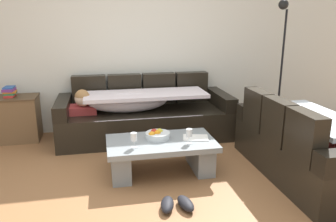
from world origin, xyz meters
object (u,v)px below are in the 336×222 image
Objects in this scene: wine_glass_near_right at (189,133)px; floor_lamp at (281,58)px; open_magazine at (196,138)px; book_stack_on_cabinet at (10,92)px; coffee_table at (161,152)px; couch_near_window at (306,147)px; side_cabinet at (13,119)px; pair_of_shoes at (176,204)px; wine_glass_near_left at (134,137)px; couch_along_wall at (143,115)px; fruit_bowl at (157,135)px.

floor_lamp is (1.76, 1.30, 0.62)m from wine_glass_near_right.
wine_glass_near_right is at bearing -114.33° from open_magazine.
book_stack_on_cabinet is at bearing 143.81° from wine_glass_near_right.
wine_glass_near_right is (0.28, -0.15, 0.26)m from coffee_table.
book_stack_on_cabinet is 0.12× the size of floor_lamp.
wine_glass_near_right is (-1.27, 0.24, 0.16)m from couch_near_window.
book_stack_on_cabinet is (-2.15, 1.57, 0.22)m from wine_glass_near_right.
coffee_table is 4.29× the size of open_magazine.
open_magazine is at bearing -32.13° from side_cabinet.
open_magazine is at bearing 62.69° from pair_of_shoes.
side_cabinet reaches higher than open_magazine.
wine_glass_near_left is at bearing -179.68° from wine_glass_near_right.
coffee_table is (-1.55, 0.38, -0.10)m from couch_near_window.
pair_of_shoes is (0.05, -1.97, -0.28)m from couch_along_wall.
wine_glass_near_right reaches higher than pair_of_shoes.
book_stack_on_cabinet is 3.94m from floor_lamp.
couch_near_window is 1.60m from coffee_table.
wine_glass_near_left is 0.09× the size of floor_lamp.
wine_glass_near_left is (-1.87, 0.23, 0.16)m from couch_near_window.
pair_of_shoes is at bearing -136.72° from floor_lamp.
side_cabinet is at bearing 143.88° from fruit_bowl.
coffee_table is 7.23× the size of wine_glass_near_right.
fruit_bowl is 0.39m from wine_glass_near_right.
couch_near_window is at bearing -44.65° from couch_along_wall.
wine_glass_near_right reaches higher than coffee_table.
side_cabinet is at bearing 62.13° from couch_near_window.
couch_along_wall reaches higher than book_stack_on_cabinet.
coffee_table reaches higher than pair_of_shoes.
floor_lamp is at bearing 27.29° from fruit_bowl.
side_cabinet is 2.90m from pair_of_shoes.
floor_lamp is at bearing -1.36° from couch_along_wall.
open_magazine is 1.25× the size of book_stack_on_cabinet.
fruit_bowl is at bearing -88.73° from couch_along_wall.
fruit_bowl is (-1.58, 0.46, 0.09)m from couch_near_window.
pair_of_shoes is at bearing -49.65° from book_stack_on_cabinet.
fruit_bowl is at bearing 91.98° from pair_of_shoes.
wine_glass_near_left is 0.83m from pair_of_shoes.
couch_near_window is 10.84× the size of wine_glass_near_left.
wine_glass_near_right is at bearing 0.32° from wine_glass_near_left.
wine_glass_near_left is (-0.26, -1.35, 0.17)m from couch_along_wall.
coffee_table is 3.48× the size of pair_of_shoes.
coffee_table is at bearing 76.12° from couch_near_window.
fruit_bowl is at bearing -36.12° from side_cabinet.
floor_lamp is at bearing 36.40° from wine_glass_near_right.
couch_near_window is 1.30m from wine_glass_near_right.
pair_of_shoes is at bearing -63.03° from wine_glass_near_left.
side_cabinet is (-1.84, 1.34, -0.10)m from fruit_bowl.
couch_near_window is 1.79m from floor_lamp.
couch_along_wall is 1.40m from wine_glass_near_right.
open_magazine is at bearing 11.86° from wine_glass_near_left.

